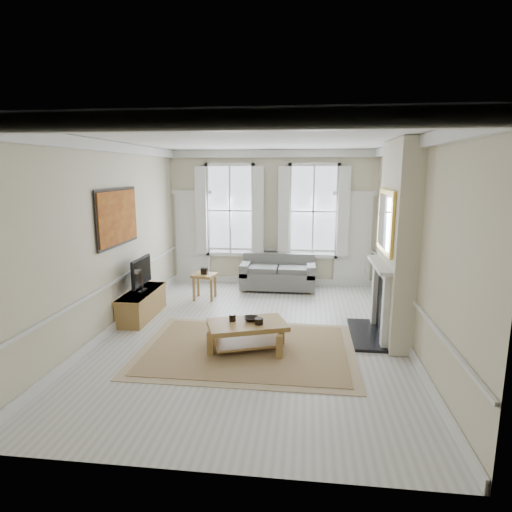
# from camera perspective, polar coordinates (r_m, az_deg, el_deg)

# --- Properties ---
(floor) EXTENTS (7.20, 7.20, 0.00)m
(floor) POSITION_cam_1_polar(r_m,az_deg,el_deg) (7.79, -0.28, -10.45)
(floor) COLOR #B7B5AD
(floor) RESTS_ON ground
(ceiling) EXTENTS (7.20, 7.20, 0.00)m
(ceiling) POSITION_cam_1_polar(r_m,az_deg,el_deg) (7.26, -0.31, 15.34)
(ceiling) COLOR white
(ceiling) RESTS_ON back_wall
(back_wall) EXTENTS (5.20, 0.00, 5.20)m
(back_wall) POSITION_cam_1_polar(r_m,az_deg,el_deg) (10.89, 2.06, 5.02)
(back_wall) COLOR beige
(back_wall) RESTS_ON floor
(left_wall) EXTENTS (0.00, 7.20, 7.20)m
(left_wall) POSITION_cam_1_polar(r_m,az_deg,el_deg) (8.08, -18.93, 2.23)
(left_wall) COLOR beige
(left_wall) RESTS_ON floor
(right_wall) EXTENTS (0.00, 7.20, 7.20)m
(right_wall) POSITION_cam_1_polar(r_m,az_deg,el_deg) (7.48, 19.89, 1.48)
(right_wall) COLOR beige
(right_wall) RESTS_ON floor
(window_left) EXTENTS (1.26, 0.20, 2.20)m
(window_left) POSITION_cam_1_polar(r_m,az_deg,el_deg) (10.96, -3.46, 6.09)
(window_left) COLOR #B2BCC6
(window_left) RESTS_ON back_wall
(window_right) EXTENTS (1.26, 0.20, 2.20)m
(window_right) POSITION_cam_1_polar(r_m,az_deg,el_deg) (10.78, 7.65, 5.93)
(window_right) COLOR #B2BCC6
(window_right) RESTS_ON back_wall
(door_left) EXTENTS (0.90, 0.08, 2.30)m
(door_left) POSITION_cam_1_polar(r_m,az_deg,el_deg) (11.28, -8.42, 2.30)
(door_left) COLOR silver
(door_left) RESTS_ON floor
(door_right) EXTENTS (0.90, 0.08, 2.30)m
(door_right) POSITION_cam_1_polar(r_m,az_deg,el_deg) (10.94, 12.79, 1.87)
(door_right) COLOR silver
(door_right) RESTS_ON floor
(painting) EXTENTS (0.05, 1.66, 1.06)m
(painting) POSITION_cam_1_polar(r_m,az_deg,el_deg) (8.29, -17.94, 4.95)
(painting) COLOR #B5751F
(painting) RESTS_ON left_wall
(chimney_breast) EXTENTS (0.35, 1.70, 3.38)m
(chimney_breast) POSITION_cam_1_polar(r_m,az_deg,el_deg) (7.63, 18.28, 1.77)
(chimney_breast) COLOR beige
(chimney_breast) RESTS_ON floor
(hearth) EXTENTS (0.55, 1.50, 0.05)m
(hearth) POSITION_cam_1_polar(r_m,az_deg,el_deg) (8.00, 14.50, -10.06)
(hearth) COLOR black
(hearth) RESTS_ON floor
(fireplace) EXTENTS (0.21, 1.45, 1.33)m
(fireplace) POSITION_cam_1_polar(r_m,az_deg,el_deg) (7.80, 16.22, -5.21)
(fireplace) COLOR silver
(fireplace) RESTS_ON floor
(mirror) EXTENTS (0.06, 1.26, 1.06)m
(mirror) POSITION_cam_1_polar(r_m,az_deg,el_deg) (7.55, 16.84, 4.44)
(mirror) COLOR gold
(mirror) RESTS_ON chimney_breast
(sofa) EXTENTS (1.81, 0.88, 0.85)m
(sofa) POSITION_cam_1_polar(r_m,az_deg,el_deg) (10.62, 2.97, -2.51)
(sofa) COLOR slate
(sofa) RESTS_ON floor
(side_table) EXTENTS (0.56, 0.56, 0.59)m
(side_table) POSITION_cam_1_polar(r_m,az_deg,el_deg) (9.81, -6.88, -3.02)
(side_table) COLOR brown
(side_table) RESTS_ON floor
(rug) EXTENTS (3.50, 2.60, 0.02)m
(rug) POSITION_cam_1_polar(r_m,az_deg,el_deg) (7.19, -1.18, -12.29)
(rug) COLOR #96714D
(rug) RESTS_ON floor
(coffee_table) EXTENTS (1.43, 1.11, 0.47)m
(coffee_table) POSITION_cam_1_polar(r_m,az_deg,el_deg) (7.04, -1.19, -9.49)
(coffee_table) COLOR brown
(coffee_table) RESTS_ON rug
(ceramic_pot_a) EXTENTS (0.11, 0.11, 0.11)m
(ceramic_pot_a) POSITION_cam_1_polar(r_m,az_deg,el_deg) (7.08, -3.16, -8.20)
(ceramic_pot_a) COLOR black
(ceramic_pot_a) RESTS_ON coffee_table
(ceramic_pot_b) EXTENTS (0.14, 0.14, 0.10)m
(ceramic_pot_b) POSITION_cam_1_polar(r_m,az_deg,el_deg) (6.93, 0.40, -8.70)
(ceramic_pot_b) COLOR black
(ceramic_pot_b) RESTS_ON coffee_table
(bowl) EXTENTS (0.27, 0.27, 0.06)m
(bowl) POSITION_cam_1_polar(r_m,az_deg,el_deg) (7.09, -0.68, -8.38)
(bowl) COLOR black
(bowl) RESTS_ON coffee_table
(tv_stand) EXTENTS (0.48, 1.50, 0.54)m
(tv_stand) POSITION_cam_1_polar(r_m,az_deg,el_deg) (8.89, -14.95, -6.23)
(tv_stand) COLOR brown
(tv_stand) RESTS_ON floor
(tv) EXTENTS (0.08, 0.90, 0.68)m
(tv) POSITION_cam_1_polar(r_m,az_deg,el_deg) (8.71, -15.03, -2.07)
(tv) COLOR black
(tv) RESTS_ON tv_stand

